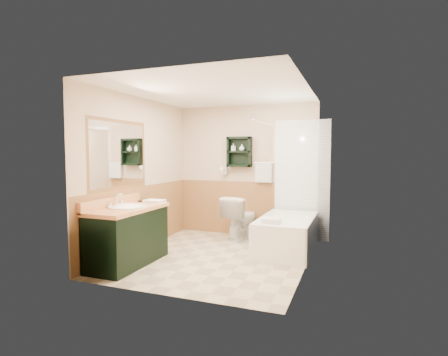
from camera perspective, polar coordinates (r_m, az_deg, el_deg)
floor at (r=5.27m, az=-1.32°, el=-12.71°), size 3.00×3.00×0.00m
back_wall at (r=6.49m, az=3.66°, el=1.20°), size 2.60×0.04×2.40m
left_wall at (r=5.68m, az=-13.79°, el=0.70°), size 0.04×3.00×2.40m
right_wall at (r=4.73m, az=13.66°, el=0.06°), size 0.04×3.00×2.40m
ceiling at (r=5.13m, az=-1.37°, el=14.15°), size 2.60×3.00×0.04m
wainscot_left at (r=5.75m, az=-13.38°, el=-6.29°), size 2.98×2.98×1.00m
wainscot_back at (r=6.53m, az=3.54°, el=-4.96°), size 2.58×2.58×1.00m
mirror_frame at (r=5.20m, az=-16.81°, el=3.65°), size 1.30×1.30×1.00m
mirror_glass at (r=5.20m, az=-16.77°, el=3.65°), size 1.20×1.20×0.90m
tile_right at (r=5.49m, az=14.16°, el=-0.99°), size 1.50×1.50×2.10m
tile_back at (r=6.24m, az=12.57°, el=-0.38°), size 0.95×0.95×2.10m
tile_accent at (r=5.48m, az=14.21°, el=7.89°), size 1.50×1.50×0.10m
wall_shelf at (r=6.41m, az=2.51°, el=4.30°), size 0.45×0.15×0.55m
hair_dryer at (r=6.54m, az=0.07°, el=1.23°), size 0.10×0.24×0.18m
towel_bar at (r=6.33m, az=6.52°, el=2.47°), size 0.40×0.06×0.40m
curtain_rod at (r=5.62m, az=6.62°, el=8.91°), size 0.03×1.60×0.03m
shower_curtain at (r=5.78m, az=6.97°, el=0.34°), size 1.05×1.05×1.70m
vanity at (r=5.00m, az=-15.40°, el=-9.09°), size 0.59×1.24×0.79m
bathtub at (r=5.58m, az=10.25°, el=-9.01°), size 0.80×1.50×0.53m
toilet at (r=6.25m, az=2.76°, el=-6.50°), size 0.58×0.84×0.76m
counter_towel at (r=5.30m, az=-11.30°, el=-3.73°), size 0.28×0.22×0.04m
vanity_book at (r=5.50m, az=-13.20°, el=-2.62°), size 0.15×0.06×0.20m
tub_towel at (r=5.03m, az=7.77°, el=-6.92°), size 0.25×0.21×0.07m
soap_bottle_a at (r=6.44m, az=1.56°, el=4.71°), size 0.11×0.15×0.06m
soap_bottle_b at (r=6.39m, az=2.94°, el=4.86°), size 0.13×0.15×0.10m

